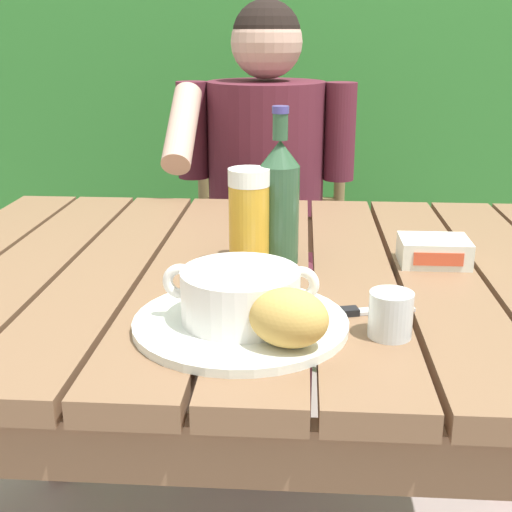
{
  "coord_description": "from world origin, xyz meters",
  "views": [
    {
      "loc": [
        0.05,
        -1.12,
        1.17
      ],
      "look_at": [
        -0.01,
        -0.17,
        0.85
      ],
      "focal_mm": 47.8,
      "sensor_mm": 36.0,
      "label": 1
    }
  ],
  "objects": [
    {
      "name": "soup_bowl",
      "position": [
        -0.03,
        -0.27,
        0.83
      ],
      "size": [
        0.21,
        0.16,
        0.08
      ],
      "color": "white",
      "rests_on": "serving_plate"
    },
    {
      "name": "water_glass_small",
      "position": [
        0.17,
        -0.28,
        0.81
      ],
      "size": [
        0.06,
        0.06,
        0.06
      ],
      "color": "silver",
      "rests_on": "dining_table"
    },
    {
      "name": "butter_tub",
      "position": [
        0.28,
        0.03,
        0.8
      ],
      "size": [
        0.12,
        0.09,
        0.05
      ],
      "color": "white",
      "rests_on": "dining_table"
    },
    {
      "name": "dining_table",
      "position": [
        0.0,
        0.0,
        0.68
      ],
      "size": [
        1.26,
        0.95,
        0.78
      ],
      "color": "brown",
      "rests_on": "ground_plane"
    },
    {
      "name": "beer_glass",
      "position": [
        -0.04,
        -0.01,
        0.86
      ],
      "size": [
        0.07,
        0.07,
        0.17
      ],
      "color": "gold",
      "rests_on": "dining_table"
    },
    {
      "name": "serving_plate",
      "position": [
        -0.03,
        -0.27,
        0.78
      ],
      "size": [
        0.3,
        0.3,
        0.01
      ],
      "color": "white",
      "rests_on": "dining_table"
    },
    {
      "name": "beer_bottle",
      "position": [
        0.01,
        0.02,
        0.89
      ],
      "size": [
        0.07,
        0.07,
        0.27
      ],
      "color": "#2F5236",
      "rests_on": "dining_table"
    },
    {
      "name": "chair_near_diner",
      "position": [
        -0.05,
        0.92,
        0.47
      ],
      "size": [
        0.48,
        0.46,
        0.97
      ],
      "color": "brown",
      "rests_on": "ground_plane"
    },
    {
      "name": "person_eating",
      "position": [
        -0.05,
        0.72,
        0.73
      ],
      "size": [
        0.48,
        0.47,
        1.24
      ],
      "color": "#541E2B",
      "rests_on": "ground_plane"
    },
    {
      "name": "table_knife",
      "position": [
        0.13,
        -0.21,
        0.78
      ],
      "size": [
        0.14,
        0.05,
        0.01
      ],
      "color": "silver",
      "rests_on": "dining_table"
    },
    {
      "name": "hedge_backdrop",
      "position": [
        -0.15,
        1.79,
        0.9
      ],
      "size": [
        3.11,
        0.85,
        1.81
      ],
      "color": "#317A30",
      "rests_on": "ground_plane"
    },
    {
      "name": "bread_roll",
      "position": [
        0.04,
        -0.34,
        0.83
      ],
      "size": [
        0.12,
        0.1,
        0.08
      ],
      "color": "tan",
      "rests_on": "serving_plate"
    }
  ]
}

